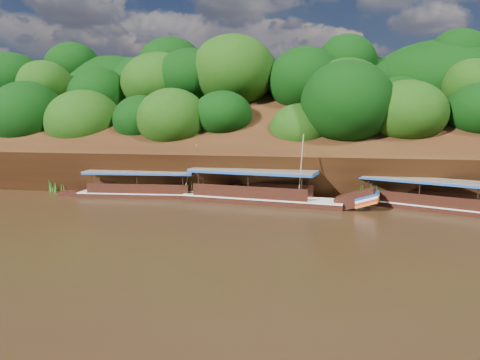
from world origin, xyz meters
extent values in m
plane|color=black|center=(0.00, 0.00, 0.00)|extent=(160.00, 160.00, 0.00)
cube|color=black|center=(0.00, 16.00, 3.50)|extent=(120.00, 16.12, 13.64)
cube|color=black|center=(0.00, 26.00, 0.00)|extent=(120.00, 24.00, 12.00)
ellipsoid|color=#0C410A|center=(-30.00, 22.00, 9.00)|extent=(20.00, 10.00, 8.00)
ellipsoid|color=#0C410A|center=(-6.00, 15.00, 3.50)|extent=(18.00, 8.00, 6.40)
ellipsoid|color=#0C410A|center=(0.00, 23.00, 9.20)|extent=(24.00, 11.00, 8.40)
cube|color=black|center=(11.92, 7.64, 0.00)|extent=(11.60, 6.89, 0.83)
cube|color=silver|center=(11.92, 7.64, 0.40)|extent=(11.63, 6.94, 0.09)
cube|color=brown|center=(11.25, 7.96, 2.23)|extent=(9.40, 6.07, 0.11)
cube|color=#164292|center=(11.25, 7.96, 2.12)|extent=(9.40, 6.07, 0.17)
cube|color=black|center=(-0.89, 7.91, 0.00)|extent=(13.24, 4.27, 0.98)
cube|color=silver|center=(-0.89, 7.91, 0.47)|extent=(13.25, 4.34, 0.11)
cube|color=black|center=(6.37, 6.83, 0.76)|extent=(3.32, 2.22, 1.84)
cube|color=#164292|center=(7.17, 6.72, 1.09)|extent=(1.86, 2.08, 0.67)
cube|color=#AA2812|center=(7.17, 6.72, 0.72)|extent=(1.86, 2.08, 0.67)
cube|color=brown|center=(-1.69, 8.02, 2.62)|extent=(10.50, 4.21, 0.13)
cube|color=#164292|center=(-1.69, 8.02, 2.49)|extent=(10.50, 4.21, 0.20)
cylinder|color=tan|center=(2.24, 6.78, 3.06)|extent=(0.47, 1.08, 5.06)
cube|color=black|center=(-10.86, 8.75, 0.00)|extent=(12.22, 3.18, 0.82)
cube|color=silver|center=(-10.86, 8.75, 0.39)|extent=(12.23, 3.24, 0.09)
cube|color=black|center=(-4.10, 9.41, 0.64)|extent=(2.97, 1.78, 1.62)
cube|color=#164292|center=(-3.35, 9.49, 0.92)|extent=(1.63, 1.71, 0.61)
cube|color=#AA2812|center=(-3.35, 9.49, 0.60)|extent=(1.63, 1.71, 0.61)
cube|color=brown|center=(-11.62, 8.68, 2.21)|extent=(9.64, 3.23, 0.11)
cube|color=#164292|center=(-11.62, 8.68, 2.10)|extent=(9.64, 3.23, 0.16)
cylinder|color=tan|center=(-7.20, 8.93, 2.50)|extent=(1.00, 0.81, 4.04)
cone|color=#1F731C|center=(-20.24, 9.59, 0.75)|extent=(1.50, 1.50, 1.50)
cone|color=#1F731C|center=(-12.36, 10.01, 0.90)|extent=(1.50, 1.50, 1.80)
cone|color=#1F731C|center=(-6.48, 8.96, 0.81)|extent=(1.50, 1.50, 1.61)
cone|color=#1F731C|center=(0.93, 9.67, 0.95)|extent=(1.50, 1.50, 1.90)
cone|color=#1F731C|center=(7.36, 9.37, 1.12)|extent=(1.50, 1.50, 2.25)
cone|color=#1F731C|center=(12.00, 9.63, 0.68)|extent=(1.50, 1.50, 1.36)
camera|label=1|loc=(4.88, -28.52, 6.83)|focal=35.00mm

